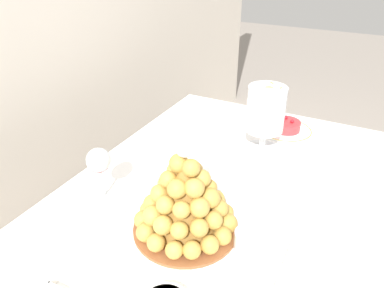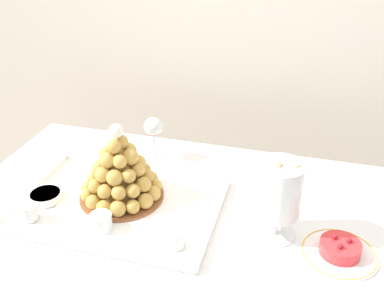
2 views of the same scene
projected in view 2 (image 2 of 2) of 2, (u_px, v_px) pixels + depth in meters
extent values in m
cylinder|color=brown|center=(72.00, 214.00, 1.95)|extent=(0.04, 0.04, 0.72)
cylinder|color=brown|center=(341.00, 263.00, 1.69)|extent=(0.04, 0.04, 0.72)
cube|color=brown|center=(168.00, 216.00, 1.35)|extent=(1.24, 0.82, 0.02)
cube|color=white|center=(167.00, 212.00, 1.34)|extent=(1.30, 0.88, 0.00)
cube|color=white|center=(203.00, 178.00, 1.79)|extent=(1.30, 0.01, 0.30)
cube|color=white|center=(120.00, 206.00, 1.36)|extent=(0.59, 0.42, 0.01)
cube|color=white|center=(88.00, 249.00, 1.18)|extent=(0.59, 0.01, 0.02)
cube|color=white|center=(144.00, 168.00, 1.53)|extent=(0.59, 0.01, 0.02)
cube|color=white|center=(34.00, 188.00, 1.42)|extent=(0.01, 0.42, 0.02)
cube|color=white|center=(215.00, 219.00, 1.29)|extent=(0.01, 0.42, 0.02)
cylinder|color=white|center=(120.00, 205.00, 1.36)|extent=(0.38, 0.38, 0.00)
cylinder|color=brown|center=(122.00, 196.00, 1.39)|extent=(0.26, 0.26, 0.01)
cone|color=#A97B37|center=(119.00, 168.00, 1.35)|extent=(0.17, 0.17, 0.19)
sphere|color=gold|center=(153.00, 194.00, 1.36)|extent=(0.05, 0.05, 0.05)
sphere|color=gold|center=(155.00, 186.00, 1.40)|extent=(0.05, 0.05, 0.05)
sphere|color=gold|center=(151.00, 178.00, 1.43)|extent=(0.05, 0.05, 0.05)
sphere|color=gold|center=(143.00, 174.00, 1.46)|extent=(0.05, 0.05, 0.05)
sphere|color=gold|center=(131.00, 171.00, 1.47)|extent=(0.04, 0.04, 0.04)
sphere|color=gold|center=(118.00, 171.00, 1.47)|extent=(0.05, 0.05, 0.05)
sphere|color=gold|center=(105.00, 174.00, 1.45)|extent=(0.05, 0.05, 0.05)
sphere|color=gold|center=(95.00, 180.00, 1.42)|extent=(0.04, 0.04, 0.04)
sphere|color=gold|center=(88.00, 187.00, 1.39)|extent=(0.04, 0.04, 0.04)
sphere|color=gold|center=(88.00, 195.00, 1.35)|extent=(0.04, 0.04, 0.04)
sphere|color=gold|center=(93.00, 202.00, 1.32)|extent=(0.04, 0.04, 0.04)
sphere|color=gold|center=(104.00, 208.00, 1.30)|extent=(0.04, 0.04, 0.04)
sphere|color=gold|center=(118.00, 209.00, 1.29)|extent=(0.05, 0.05, 0.05)
sphere|color=gold|center=(133.00, 207.00, 1.30)|extent=(0.04, 0.04, 0.04)
sphere|color=gold|center=(145.00, 201.00, 1.32)|extent=(0.05, 0.05, 0.05)
sphere|color=gold|center=(147.00, 176.00, 1.37)|extent=(0.04, 0.04, 0.04)
sphere|color=gold|center=(144.00, 170.00, 1.40)|extent=(0.05, 0.05, 0.05)
sphere|color=gold|center=(135.00, 165.00, 1.43)|extent=(0.04, 0.04, 0.04)
sphere|color=gold|center=(122.00, 163.00, 1.43)|extent=(0.04, 0.04, 0.04)
sphere|color=gold|center=(109.00, 167.00, 1.42)|extent=(0.05, 0.05, 0.05)
sphere|color=gold|center=(98.00, 172.00, 1.39)|extent=(0.05, 0.05, 0.05)
sphere|color=gold|center=(93.00, 179.00, 1.36)|extent=(0.04, 0.04, 0.04)
sphere|color=gold|center=(95.00, 186.00, 1.32)|extent=(0.04, 0.04, 0.04)
sphere|color=gold|center=(105.00, 191.00, 1.30)|extent=(0.04, 0.04, 0.04)
sphere|color=gold|center=(119.00, 193.00, 1.29)|extent=(0.04, 0.04, 0.04)
sphere|color=gold|center=(133.00, 191.00, 1.30)|extent=(0.04, 0.04, 0.04)
sphere|color=gold|center=(144.00, 184.00, 1.33)|extent=(0.05, 0.05, 0.05)
sphere|color=gold|center=(138.00, 162.00, 1.37)|extent=(0.05, 0.05, 0.05)
sphere|color=gold|center=(130.00, 158.00, 1.39)|extent=(0.04, 0.04, 0.04)
sphere|color=gold|center=(117.00, 157.00, 1.39)|extent=(0.04, 0.04, 0.04)
sphere|color=gold|center=(105.00, 161.00, 1.37)|extent=(0.04, 0.04, 0.04)
sphere|color=gold|center=(99.00, 168.00, 1.34)|extent=(0.04, 0.04, 0.04)
sphere|color=gold|center=(103.00, 174.00, 1.31)|extent=(0.05, 0.05, 0.05)
sphere|color=gold|center=(115.00, 178.00, 1.29)|extent=(0.05, 0.05, 0.05)
sphere|color=gold|center=(129.00, 176.00, 1.30)|extent=(0.04, 0.04, 0.04)
sphere|color=gold|center=(138.00, 170.00, 1.33)|extent=(0.04, 0.04, 0.04)
sphere|color=gold|center=(129.00, 150.00, 1.35)|extent=(0.05, 0.05, 0.05)
sphere|color=gold|center=(117.00, 149.00, 1.36)|extent=(0.04, 0.04, 0.04)
sphere|color=gold|center=(106.00, 154.00, 1.33)|extent=(0.05, 0.05, 0.05)
sphere|color=gold|center=(108.00, 160.00, 1.30)|extent=(0.05, 0.05, 0.05)
sphere|color=gold|center=(120.00, 162.00, 1.29)|extent=(0.04, 0.04, 0.04)
sphere|color=gold|center=(131.00, 157.00, 1.32)|extent=(0.05, 0.05, 0.05)
sphere|color=gold|center=(121.00, 142.00, 1.32)|extent=(0.05, 0.05, 0.05)
sphere|color=gold|center=(114.00, 147.00, 1.29)|extent=(0.04, 0.04, 0.04)
sphere|color=white|center=(116.00, 131.00, 1.29)|extent=(0.04, 0.04, 0.04)
cylinder|color=silver|center=(29.00, 212.00, 1.29)|extent=(0.05, 0.05, 0.05)
cylinder|color=#F4EAC6|center=(30.00, 216.00, 1.30)|extent=(0.04, 0.04, 0.02)
cylinder|color=white|center=(29.00, 211.00, 1.29)|extent=(0.04, 0.04, 0.01)
sphere|color=brown|center=(28.00, 207.00, 1.29)|extent=(0.01, 0.01, 0.01)
cylinder|color=silver|center=(101.00, 222.00, 1.25)|extent=(0.06, 0.06, 0.05)
cylinder|color=brown|center=(101.00, 226.00, 1.26)|extent=(0.06, 0.06, 0.02)
cylinder|color=#8C603D|center=(101.00, 221.00, 1.25)|extent=(0.06, 0.06, 0.01)
sphere|color=brown|center=(98.00, 218.00, 1.24)|extent=(0.02, 0.02, 0.02)
cylinder|color=silver|center=(175.00, 238.00, 1.19)|extent=(0.05, 0.05, 0.05)
cylinder|color=brown|center=(176.00, 242.00, 1.19)|extent=(0.04, 0.04, 0.02)
cylinder|color=#8C603D|center=(175.00, 237.00, 1.19)|extent=(0.04, 0.04, 0.02)
sphere|color=brown|center=(177.00, 234.00, 1.18)|extent=(0.01, 0.01, 0.01)
cylinder|color=white|center=(46.00, 196.00, 1.38)|extent=(0.10, 0.10, 0.02)
cylinder|color=#F2CC59|center=(45.00, 194.00, 1.38)|extent=(0.09, 0.09, 0.00)
cylinder|color=white|center=(274.00, 233.00, 1.25)|extent=(0.12, 0.12, 0.01)
cylinder|color=white|center=(275.00, 222.00, 1.23)|extent=(0.02, 0.02, 0.07)
cylinder|color=white|center=(279.00, 189.00, 1.18)|extent=(0.13, 0.13, 0.15)
cylinder|color=pink|center=(281.00, 208.00, 1.21)|extent=(0.05, 0.05, 0.05)
cylinder|color=#D199D8|center=(279.00, 203.00, 1.22)|extent=(0.05, 0.04, 0.03)
cylinder|color=#F9A54C|center=(267.00, 206.00, 1.21)|extent=(0.06, 0.05, 0.06)
cylinder|color=yellow|center=(276.00, 210.00, 1.20)|extent=(0.05, 0.05, 0.04)
cylinder|color=#E54C47|center=(284.00, 198.00, 1.21)|extent=(0.05, 0.05, 0.05)
cylinder|color=pink|center=(267.00, 198.00, 1.21)|extent=(0.06, 0.05, 0.06)
cylinder|color=#D199D8|center=(275.00, 205.00, 1.18)|extent=(0.05, 0.05, 0.03)
cylinder|color=#F9A54C|center=(285.00, 190.00, 1.21)|extent=(0.04, 0.05, 0.03)
cylinder|color=#9ED860|center=(270.00, 190.00, 1.21)|extent=(0.06, 0.04, 0.06)
cylinder|color=#9ED860|center=(271.00, 199.00, 1.17)|extent=(0.05, 0.05, 0.05)
cylinder|color=#72B2E0|center=(286.00, 199.00, 1.18)|extent=(0.04, 0.05, 0.03)
cylinder|color=#9ED860|center=(278.00, 186.00, 1.19)|extent=(0.05, 0.05, 0.05)
cylinder|color=yellow|center=(269.00, 193.00, 1.16)|extent=(0.07, 0.05, 0.07)
cylinder|color=brown|center=(284.00, 190.00, 1.18)|extent=(0.05, 0.04, 0.04)
cylinder|color=#72B2E0|center=(270.00, 177.00, 1.19)|extent=(0.05, 0.05, 0.05)
cylinder|color=yellow|center=(277.00, 190.00, 1.14)|extent=(0.06, 0.05, 0.05)
cylinder|color=#F9A54C|center=(284.00, 183.00, 1.17)|extent=(0.04, 0.04, 0.05)
cylinder|color=#E54C47|center=(273.00, 174.00, 1.17)|extent=(0.04, 0.04, 0.05)
cylinder|color=brown|center=(276.00, 181.00, 1.14)|extent=(0.05, 0.04, 0.05)
cylinder|color=#72B2E0|center=(285.00, 178.00, 1.15)|extent=(0.05, 0.05, 0.05)
cylinder|color=#D199D8|center=(281.00, 172.00, 1.18)|extent=(0.06, 0.05, 0.05)
cylinder|color=#F9A54C|center=(277.00, 170.00, 1.15)|extent=(0.05, 0.04, 0.05)
cylinder|color=#9ED860|center=(284.00, 176.00, 1.13)|extent=(0.04, 0.04, 0.04)
cylinder|color=#F9A54C|center=(294.00, 170.00, 1.15)|extent=(0.05, 0.05, 0.05)
cylinder|color=#D199D8|center=(278.00, 165.00, 1.17)|extent=(0.06, 0.05, 0.06)
cylinder|color=white|center=(339.00, 254.00, 1.18)|extent=(0.20, 0.20, 0.01)
torus|color=gold|center=(339.00, 253.00, 1.18)|extent=(0.19, 0.19, 0.00)
cylinder|color=red|center=(340.00, 248.00, 1.17)|extent=(0.11, 0.11, 0.03)
sphere|color=#A51923|center=(349.00, 240.00, 1.16)|extent=(0.01, 0.01, 0.01)
sphere|color=#A51923|center=(335.00, 237.00, 1.17)|extent=(0.01, 0.01, 0.01)
sphere|color=#A51923|center=(341.00, 246.00, 1.14)|extent=(0.01, 0.01, 0.01)
cylinder|color=silver|center=(155.00, 157.00, 1.62)|extent=(0.06, 0.06, 0.00)
cylinder|color=silver|center=(154.00, 145.00, 1.60)|extent=(0.01, 0.01, 0.09)
sphere|color=silver|center=(153.00, 127.00, 1.56)|extent=(0.07, 0.07, 0.07)
cylinder|color=maroon|center=(153.00, 129.00, 1.57)|extent=(0.05, 0.05, 0.03)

